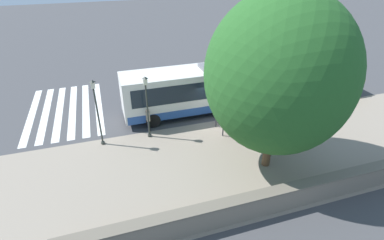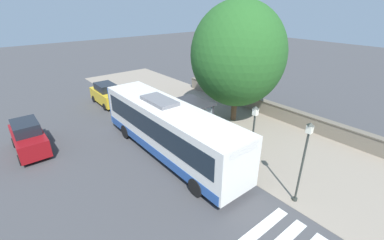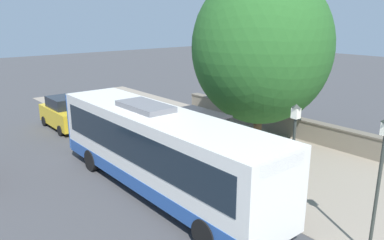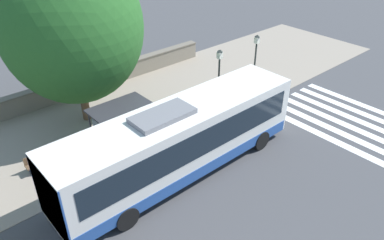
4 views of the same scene
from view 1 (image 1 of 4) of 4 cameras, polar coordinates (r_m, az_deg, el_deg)
name	(u,v)px [view 1 (image 1 of 4)]	position (r m, az deg, el deg)	size (l,w,h in m)	color
ground_plane	(215,121)	(21.25, 4.38, -0.21)	(120.00, 120.00, 0.00)	#424244
sidewalk_plaza	(243,158)	(17.86, 9.72, -7.08)	(9.00, 44.00, 0.02)	gray
crosswalk_stripes	(66,110)	(24.59, -22.86, 1.77)	(9.00, 5.25, 0.01)	silver
stone_wall	(283,198)	(14.89, 17.00, -13.97)	(0.60, 20.00, 1.21)	slate
bus	(206,88)	(21.88, 2.67, 6.14)	(2.75, 12.04, 3.52)	silver
bus_shelter	(240,101)	(19.45, 9.10, 3.52)	(1.52, 2.85, 2.60)	#2D2D33
pedestrian	(148,118)	(19.81, -8.37, 0.36)	(0.34, 0.22, 1.65)	#2D3347
bench	(295,123)	(21.15, 19.02, -0.61)	(0.40, 1.45, 0.88)	brown
street_lamp_near	(147,102)	(18.47, -8.59, 3.32)	(0.28, 0.28, 4.15)	#2D332D
street_lamp_far	(97,108)	(18.32, -17.68, 2.22)	(0.28, 0.28, 4.29)	#2D332D
shade_tree	(279,75)	(15.00, 16.24, 8.29)	(7.21, 7.21, 9.36)	brown
parked_car_behind_bus	(336,83)	(27.61, 25.67, 6.39)	(1.91, 4.29, 2.02)	gold
parked_car_far_lane	(239,61)	(30.38, 8.90, 11.04)	(1.83, 4.20, 2.09)	maroon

